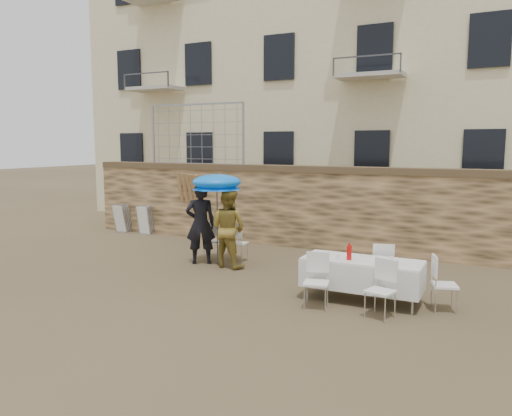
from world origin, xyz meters
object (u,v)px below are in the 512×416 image
at_px(umbrella, 217,185).
at_px(soda_bottle, 349,253).
at_px(table_chair_front_right, 380,290).
at_px(chair_stack_right, 148,219).
at_px(woman_dress, 228,228).
at_px(man_suit, 201,224).
at_px(chair_stack_left, 126,217).
at_px(table_chair_side, 445,283).
at_px(table_chair_back, 383,267).
at_px(couple_chair_right, 238,242).
at_px(table_chair_front_left, 316,281).
at_px(couple_chair_left, 213,240).
at_px(banquet_table, 362,262).

bearing_deg(umbrella, soda_bottle, -21.31).
relative_size(table_chair_front_right, chair_stack_right, 1.04).
bearing_deg(woman_dress, man_suit, 7.23).
bearing_deg(soda_bottle, chair_stack_left, 155.31).
xyz_separation_m(woman_dress, soda_bottle, (3.22, -1.29, -0.00)).
bearing_deg(chair_stack_right, table_chair_side, -21.70).
bearing_deg(umbrella, chair_stack_right, 148.10).
bearing_deg(table_chair_back, man_suit, -19.08).
bearing_deg(umbrella, couple_chair_right, 56.31).
height_order(woman_dress, table_chair_side, woman_dress).
bearing_deg(man_suit, table_chair_front_left, 121.13).
bearing_deg(couple_chair_left, couple_chair_right, 162.74).
relative_size(man_suit, chair_stack_left, 2.08).
relative_size(umbrella, soda_bottle, 7.70).
distance_m(banquet_table, table_chair_front_left, 0.99).
xyz_separation_m(table_chair_front_left, table_chair_back, (0.80, 1.55, 0.00)).
relative_size(table_chair_front_right, table_chair_back, 1.00).
xyz_separation_m(table_chair_back, chair_stack_left, (-8.94, 2.98, -0.02)).
height_order(soda_bottle, table_chair_front_left, soda_bottle).
relative_size(man_suit, table_chair_front_right, 1.99).
bearing_deg(banquet_table, man_suit, 164.68).
bearing_deg(umbrella, banquet_table, -18.24).
bearing_deg(table_chair_side, man_suit, 61.62).
bearing_deg(chair_stack_right, couple_chair_left, -29.59).
xyz_separation_m(banquet_table, table_chair_back, (0.20, 0.80, -0.25)).
bearing_deg(man_suit, table_chair_front_right, 127.00).
height_order(umbrella, table_chair_front_right, umbrella).
relative_size(man_suit, chair_stack_right, 2.08).
bearing_deg(couple_chair_right, banquet_table, 151.70).
bearing_deg(table_chair_front_left, couple_chair_right, 127.25).
bearing_deg(table_chair_front_left, banquet_table, 39.01).
bearing_deg(table_chair_front_right, man_suit, 173.36).
distance_m(couple_chair_right, chair_stack_right, 4.84).
bearing_deg(umbrella, woman_dress, -15.95).
height_order(umbrella, soda_bottle, umbrella).
distance_m(woman_dress, table_chair_front_left, 3.42).
bearing_deg(table_chair_front_left, man_suit, 139.73).
distance_m(banquet_table, table_chair_front_right, 0.94).
bearing_deg(table_chair_side, table_chair_front_right, 115.59).
xyz_separation_m(couple_chair_right, soda_bottle, (3.27, -1.84, 0.43)).
bearing_deg(woman_dress, couple_chair_left, -29.03).
bearing_deg(couple_chair_right, chair_stack_left, -23.87).
height_order(couple_chair_left, soda_bottle, soda_bottle).
bearing_deg(table_chair_front_left, umbrella, 135.50).
relative_size(woman_dress, table_chair_side, 1.89).
relative_size(man_suit, umbrella, 0.96).
height_order(table_chair_front_left, chair_stack_right, table_chair_front_left).
height_order(woman_dress, chair_stack_left, woman_dress).
bearing_deg(man_suit, couple_chair_right, -172.78).
height_order(couple_chair_right, table_chair_side, same).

